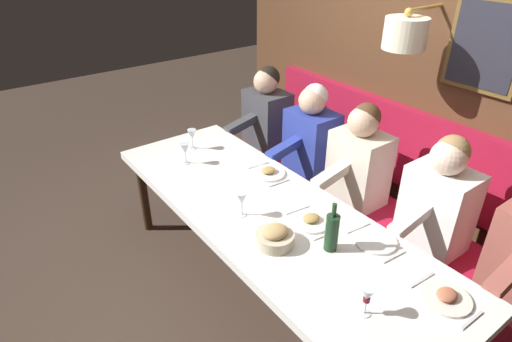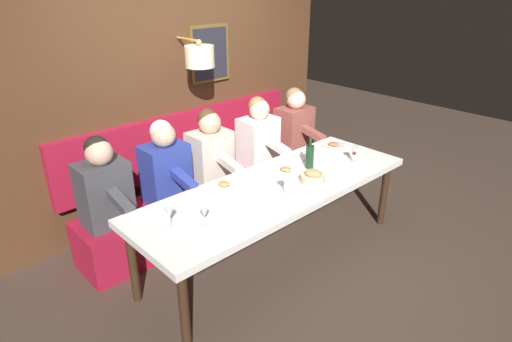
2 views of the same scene
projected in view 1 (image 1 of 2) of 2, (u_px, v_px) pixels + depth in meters
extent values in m
plane|color=#423328|center=(267.00, 295.00, 3.07)|extent=(12.00, 12.00, 0.00)
cube|color=white|center=(268.00, 214.00, 2.72)|extent=(0.90, 2.67, 0.06)
cylinder|color=#301E12|center=(144.00, 195.00, 3.58)|extent=(0.07, 0.07, 0.68)
cylinder|color=#301E12|center=(215.00, 171.00, 3.94)|extent=(0.07, 0.07, 0.68)
cube|color=maroon|center=(355.00, 225.00, 3.42)|extent=(0.52, 2.87, 0.45)
cube|color=#51331E|center=(429.00, 61.00, 3.11)|extent=(0.10, 4.07, 2.90)
cube|color=maroon|center=(405.00, 147.00, 3.41)|extent=(0.10, 2.87, 0.64)
cube|color=brown|center=(486.00, 46.00, 2.70)|extent=(0.04, 0.49, 0.59)
cube|color=#23232D|center=(485.00, 46.00, 2.69)|extent=(0.01, 0.43, 0.53)
cylinder|color=#B78E3D|center=(426.00, 8.00, 2.78)|extent=(0.35, 0.02, 0.02)
cylinder|color=beige|center=(405.00, 33.00, 2.76)|extent=(0.28, 0.28, 0.20)
sphere|color=#B78E3D|center=(409.00, 12.00, 2.69)|extent=(0.06, 0.06, 0.06)
cube|color=#934C42|center=(508.00, 275.00, 2.16)|extent=(0.33, 0.09, 0.14)
cube|color=white|center=(437.00, 209.00, 2.73)|extent=(0.30, 0.40, 0.56)
sphere|color=beige|center=(449.00, 157.00, 2.54)|extent=(0.22, 0.22, 0.22)
sphere|color=#937047|center=(453.00, 151.00, 2.54)|extent=(0.20, 0.20, 0.20)
cube|color=white|center=(411.00, 220.00, 2.56)|extent=(0.33, 0.09, 0.14)
cube|color=beige|center=(359.00, 168.00, 3.19)|extent=(0.30, 0.40, 0.56)
sphere|color=#D1A889|center=(363.00, 122.00, 2.99)|extent=(0.22, 0.22, 0.22)
sphere|color=#4C331E|center=(367.00, 117.00, 2.99)|extent=(0.20, 0.20, 0.20)
cube|color=beige|center=(332.00, 175.00, 3.02)|extent=(0.33, 0.09, 0.14)
cube|color=#283893|center=(311.00, 143.00, 3.55)|extent=(0.30, 0.40, 0.56)
sphere|color=#D1A889|center=(312.00, 101.00, 3.35)|extent=(0.22, 0.22, 0.22)
sphere|color=silver|center=(315.00, 96.00, 3.35)|extent=(0.20, 0.20, 0.20)
cube|color=#283893|center=(285.00, 149.00, 3.38)|extent=(0.33, 0.09, 0.14)
cube|color=#3D3D42|center=(267.00, 121.00, 3.97)|extent=(0.30, 0.40, 0.56)
sphere|color=#D1A889|center=(266.00, 82.00, 3.77)|extent=(0.22, 0.22, 0.22)
sphere|color=black|center=(269.00, 78.00, 3.77)|extent=(0.20, 0.20, 0.20)
cube|color=#3D3D42|center=(241.00, 124.00, 3.80)|extent=(0.33, 0.09, 0.14)
cylinder|color=white|center=(375.00, 241.00, 2.43)|extent=(0.24, 0.24, 0.01)
cube|color=silver|center=(394.00, 257.00, 2.32)|extent=(0.17, 0.03, 0.01)
cube|color=silver|center=(358.00, 228.00, 2.54)|extent=(0.18, 0.03, 0.01)
cylinder|color=white|center=(268.00, 173.00, 3.09)|extent=(0.24, 0.24, 0.01)
ellipsoid|color=#AD8E4C|center=(268.00, 170.00, 3.08)|extent=(0.11, 0.09, 0.04)
cube|color=silver|center=(279.00, 183.00, 2.98)|extent=(0.17, 0.02, 0.01)
cube|color=silver|center=(259.00, 165.00, 3.20)|extent=(0.18, 0.03, 0.01)
cylinder|color=silver|center=(446.00, 298.00, 2.05)|extent=(0.24, 0.24, 0.01)
ellipsoid|color=#B76647|center=(447.00, 295.00, 2.04)|extent=(0.11, 0.09, 0.04)
cube|color=silver|center=(472.00, 320.00, 1.94)|extent=(0.17, 0.02, 0.01)
cube|color=silver|center=(422.00, 280.00, 2.17)|extent=(0.18, 0.03, 0.01)
cylinder|color=white|center=(311.00, 221.00, 2.59)|extent=(0.24, 0.24, 0.01)
ellipsoid|color=#AD8E4C|center=(311.00, 218.00, 2.58)|extent=(0.11, 0.09, 0.04)
cube|color=silver|center=(325.00, 235.00, 2.48)|extent=(0.17, 0.04, 0.01)
cube|color=silver|center=(297.00, 210.00, 2.70)|extent=(0.18, 0.03, 0.01)
cylinder|color=silver|center=(186.00, 163.00, 3.24)|extent=(0.06, 0.06, 0.00)
cylinder|color=silver|center=(186.00, 158.00, 3.22)|extent=(0.01, 0.01, 0.07)
cone|color=silver|center=(185.00, 149.00, 3.18)|extent=(0.07, 0.07, 0.08)
cylinder|color=silver|center=(193.00, 148.00, 3.45)|extent=(0.06, 0.06, 0.00)
cylinder|color=silver|center=(193.00, 144.00, 3.43)|extent=(0.01, 0.01, 0.07)
cone|color=silver|center=(192.00, 135.00, 3.39)|extent=(0.07, 0.07, 0.08)
cylinder|color=silver|center=(242.00, 215.00, 2.66)|extent=(0.06, 0.06, 0.00)
cylinder|color=silver|center=(242.00, 209.00, 2.64)|extent=(0.01, 0.01, 0.07)
cone|color=silver|center=(242.00, 199.00, 2.60)|extent=(0.07, 0.07, 0.08)
cylinder|color=silver|center=(364.00, 313.00, 1.98)|extent=(0.06, 0.06, 0.00)
cylinder|color=silver|center=(365.00, 307.00, 1.96)|extent=(0.01, 0.01, 0.07)
cone|color=silver|center=(367.00, 294.00, 1.92)|extent=(0.07, 0.07, 0.08)
cylinder|color=maroon|center=(367.00, 299.00, 1.94)|extent=(0.03, 0.03, 0.02)
cylinder|color=#19381E|center=(332.00, 233.00, 2.33)|extent=(0.08, 0.08, 0.22)
cylinder|color=#19381E|center=(334.00, 210.00, 2.25)|extent=(0.03, 0.03, 0.08)
cylinder|color=beige|center=(275.00, 239.00, 2.40)|extent=(0.22, 0.22, 0.07)
ellipsoid|color=tan|center=(275.00, 232.00, 2.38)|extent=(0.15, 0.13, 0.06)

